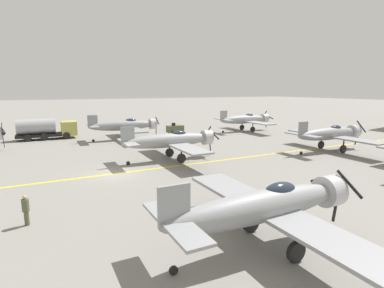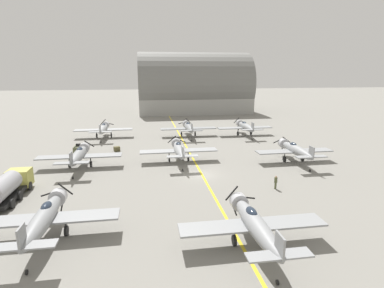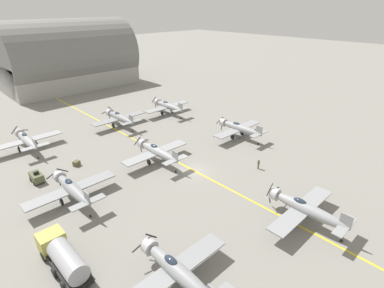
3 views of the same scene
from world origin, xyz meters
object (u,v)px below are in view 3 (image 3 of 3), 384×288
(airplane_far_center, at_px, (120,117))
(airplane_mid_left, at_px, (72,188))
(airplane_far_right, at_px, (168,106))
(supply_crate_by_tanker, at_px, (77,163))
(airplane_far_left, at_px, (27,140))
(tow_tractor, at_px, (37,177))
(airplane_near_left, at_px, (176,270))
(fuel_tanker, at_px, (63,256))
(airplane_mid_right, at_px, (239,128))
(hangar, at_px, (69,61))
(ground_crew_walking, at_px, (259,164))
(airplane_near_center, at_px, (305,208))
(airplane_mid_center, at_px, (157,151))

(airplane_far_center, bearing_deg, airplane_mid_left, -120.61)
(airplane_far_right, distance_m, supply_crate_by_tanker, 28.21)
(airplane_far_left, relative_size, tow_tractor, 4.62)
(airplane_far_right, relative_size, airplane_near_left, 1.00)
(fuel_tanker, bearing_deg, airplane_far_left, 78.44)
(airplane_mid_left, height_order, tow_tractor, airplane_mid_left)
(airplane_mid_right, height_order, airplane_far_left, same)
(airplane_mid_left, distance_m, airplane_near_left, 19.40)
(airplane_near_left, bearing_deg, hangar, 81.80)
(airplane_mid_left, distance_m, hangar, 65.04)
(tow_tractor, xyz_separation_m, ground_crew_walking, (26.65, -20.30, 0.12))
(airplane_far_center, bearing_deg, airplane_mid_right, -43.55)
(airplane_far_right, xyz_separation_m, ground_crew_walking, (-6.31, -29.99, -1.10))
(fuel_tanker, xyz_separation_m, supply_crate_by_tanker, (9.91, 19.11, -1.11))
(airplane_near_center, height_order, tow_tractor, airplane_near_center)
(airplane_mid_left, xyz_separation_m, supply_crate_by_tanker, (4.48, 9.06, -1.61))
(airplane_mid_right, xyz_separation_m, fuel_tanker, (-37.75, -7.97, -0.50))
(airplane_far_center, bearing_deg, airplane_mid_center, -88.97)
(airplane_far_left, bearing_deg, fuel_tanker, -116.53)
(airplane_mid_right, height_order, airplane_far_right, same)
(airplane_far_right, distance_m, ground_crew_walking, 30.67)
(supply_crate_by_tanker, bearing_deg, fuel_tanker, -117.41)
(fuel_tanker, distance_m, ground_crew_walking, 30.32)
(airplane_far_right, bearing_deg, fuel_tanker, -158.76)
(hangar, bearing_deg, ground_crew_walking, -91.22)
(airplane_mid_left, relative_size, airplane_near_left, 1.00)
(airplane_far_center, xyz_separation_m, airplane_mid_left, (-18.78, -19.12, 0.00))
(airplane_mid_left, distance_m, fuel_tanker, 11.43)
(airplane_mid_right, distance_m, airplane_mid_left, 32.39)
(airplane_mid_left, xyz_separation_m, airplane_near_center, (17.95, -23.04, 0.00))
(airplane_mid_center, height_order, tow_tractor, airplane_mid_center)
(airplane_mid_right, height_order, ground_crew_walking, airplane_mid_right)
(airplane_mid_center, bearing_deg, airplane_mid_left, -169.26)
(airplane_far_center, relative_size, airplane_mid_right, 1.00)
(airplane_mid_center, bearing_deg, airplane_far_right, 53.47)
(fuel_tanker, relative_size, hangar, 0.22)
(airplane_near_left, bearing_deg, ground_crew_walking, 27.19)
(airplane_mid_left, xyz_separation_m, ground_crew_walking, (24.83, -11.85, -1.10))
(airplane_mid_right, bearing_deg, fuel_tanker, -170.33)
(airplane_far_right, height_order, airplane_mid_center, same)
(airplane_near_left, relative_size, airplane_near_center, 1.00)
(airplane_mid_left, distance_m, tow_tractor, 8.73)
(airplane_mid_left, relative_size, airplane_near_center, 1.00)
(airplane_far_right, bearing_deg, hangar, 80.30)
(airplane_far_right, relative_size, airplane_near_center, 1.00)
(tow_tractor, bearing_deg, hangar, 60.97)
(airplane_near_left, relative_size, hangar, 0.32)
(airplane_mid_center, distance_m, supply_crate_by_tanker, 13.12)
(airplane_far_right, relative_size, airplane_mid_left, 1.00)
(airplane_far_right, height_order, airplane_near_center, same)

